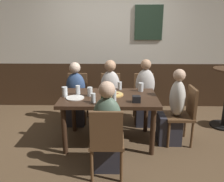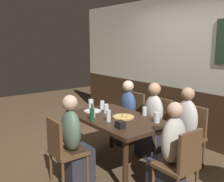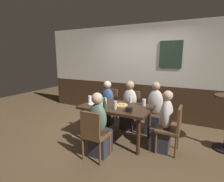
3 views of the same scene
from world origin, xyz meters
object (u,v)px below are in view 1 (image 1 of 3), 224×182
Objects in this scene: person_left_far at (76,98)px; chair_head_east at (184,112)px; beer_glass_half at (114,96)px; pint_glass_pale at (65,92)px; tumbler_water at (93,98)px; dining_table at (109,102)px; person_mid_near at (107,134)px; person_mid_far at (110,98)px; pint_glass_stout at (78,91)px; chair_mid_far at (110,95)px; pint_glass_amber at (141,88)px; beer_bottle_green at (103,98)px; pizza at (113,94)px; person_head_east at (173,113)px; chair_left_far at (77,94)px; chair_mid_near at (107,139)px; tumbler_short at (120,86)px; plate_white_large at (75,98)px; condiment_caddy at (136,99)px; person_right_far at (145,98)px; beer_glass_tall at (90,92)px; chair_right_far at (144,95)px.

chair_head_east is at bearing -21.53° from person_left_far.
pint_glass_pale is at bearing 165.34° from beer_glass_half.
chair_head_east is 1.39m from tumbler_water.
dining_table is at bearing 110.27° from beer_glass_half.
beer_glass_half is (0.08, 0.48, 0.32)m from person_mid_near.
pint_glass_stout is at bearing -127.24° from person_mid_far.
chair_mid_far reaches higher than pint_glass_amber.
dining_table is 0.50m from pint_glass_stout.
pint_glass_amber is (0.50, -0.42, 0.31)m from person_mid_far.
chair_head_east is at bearing 11.57° from tumbler_water.
person_mid_far is 1.38m from person_mid_near.
pizza is at bearing 73.95° from beer_bottle_green.
person_head_east is at bearing -3.85° from pizza.
person_left_far is 0.78m from pint_glass_pale.
chair_left_far is 1.00× the size of chair_mid_near.
person_mid_far reaches higher than beer_glass_half.
person_head_east is 8.97× the size of tumbler_water.
dining_table is 1.26× the size of person_left_far.
tumbler_short is 0.79m from beer_bottle_green.
person_mid_far is 4.47× the size of plate_white_large.
person_left_far reaches higher than tumbler_water.
tumbler_short is (0.16, -0.32, 0.30)m from person_mid_far.
condiment_caddy is (0.87, -0.16, 0.04)m from plate_white_large.
chair_left_far is 2.89× the size of pizza.
dining_table is at bearing -136.59° from pizza.
person_right_far reaches higher than pizza.
pint_glass_stout is 1.13× the size of tumbler_short.
chair_left_far reaches higher than tumbler_water.
person_left_far is at bearing 137.54° from pizza.
pint_glass_pale reaches higher than tumbler_water.
pizza is 0.43m from tumbler_water.
beer_glass_half is at bearing 80.80° from person_mid_near.
person_head_east is 0.98× the size of person_right_far.
person_head_east reaches higher than chair_head_east.
dining_table is at bearing -8.89° from pint_glass_stout.
dining_table is at bearing -132.05° from person_right_far.
pint_glass_amber is (-0.13, -0.42, 0.30)m from person_right_far.
person_head_east is 10.48× the size of condiment_caddy.
tumbler_short is 0.57m from beer_glass_tall.
person_mid_near is at bearing -112.00° from chair_right_far.
beer_glass_half is 0.42m from beer_glass_tall.
chair_head_east reaches higher than pint_glass_amber.
dining_table is 0.28m from beer_glass_half.
condiment_caddy is at bearing -10.22° from plate_white_large.
chair_right_far is 0.78× the size of person_left_far.
tumbler_short is 0.90m from pint_glass_pale.
person_head_east is 0.94m from tumbler_short.
beer_bottle_green is (-0.06, -1.07, 0.34)m from person_mid_far.
chair_right_far is 0.16m from person_right_far.
person_mid_far is 7.41× the size of beer_glass_half.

